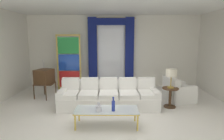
# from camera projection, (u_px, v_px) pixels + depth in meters

# --- Properties ---
(ground_plane) EXTENTS (16.00, 16.00, 0.00)m
(ground_plane) POSITION_uv_depth(u_px,v_px,m) (113.00, 112.00, 5.31)
(ground_plane) COLOR white
(wall_rear) EXTENTS (8.00, 0.12, 3.00)m
(wall_rear) POSITION_uv_depth(u_px,v_px,m) (113.00, 51.00, 8.07)
(wall_rear) COLOR white
(wall_rear) RESTS_ON ground
(ceiling_slab) EXTENTS (8.00, 7.60, 0.04)m
(ceiling_slab) POSITION_uv_depth(u_px,v_px,m) (113.00, 5.00, 5.59)
(ceiling_slab) COLOR white
(curtained_window) EXTENTS (2.00, 0.17, 2.70)m
(curtained_window) POSITION_uv_depth(u_px,v_px,m) (111.00, 46.00, 7.87)
(curtained_window) COLOR white
(curtained_window) RESTS_ON ground
(couch_white_long) EXTENTS (2.94, 0.99, 0.86)m
(couch_white_long) POSITION_uv_depth(u_px,v_px,m) (109.00, 97.00, 5.70)
(couch_white_long) COLOR white
(couch_white_long) RESTS_ON ground
(coffee_table) EXTENTS (1.48, 0.58, 0.41)m
(coffee_table) POSITION_uv_depth(u_px,v_px,m) (107.00, 110.00, 4.44)
(coffee_table) COLOR silver
(coffee_table) RESTS_ON ground
(bottle_blue_decanter) EXTENTS (0.14, 0.14, 0.23)m
(bottle_blue_decanter) POSITION_uv_depth(u_px,v_px,m) (99.00, 108.00, 4.28)
(bottle_blue_decanter) COLOR silver
(bottle_blue_decanter) RESTS_ON coffee_table
(bottle_crystal_tall) EXTENTS (0.08, 0.08, 0.34)m
(bottle_crystal_tall) POSITION_uv_depth(u_px,v_px,m) (113.00, 105.00, 4.30)
(bottle_crystal_tall) COLOR navy
(bottle_crystal_tall) RESTS_ON coffee_table
(vintage_tv) EXTENTS (0.66, 0.71, 1.35)m
(vintage_tv) POSITION_uv_depth(u_px,v_px,m) (44.00, 77.00, 6.50)
(vintage_tv) COLOR #472D19
(vintage_tv) RESTS_ON ground
(armchair_white) EXTENTS (0.98, 0.96, 0.80)m
(armchair_white) POSITION_uv_depth(u_px,v_px,m) (177.00, 93.00, 6.19)
(armchair_white) COLOR white
(armchair_white) RESTS_ON ground
(stained_glass_divider) EXTENTS (0.95, 0.05, 2.20)m
(stained_glass_divider) POSITION_uv_depth(u_px,v_px,m) (69.00, 64.00, 7.48)
(stained_glass_divider) COLOR gold
(stained_glass_divider) RESTS_ON ground
(peacock_figurine) EXTENTS (0.44, 0.60, 0.50)m
(peacock_figurine) POSITION_uv_depth(u_px,v_px,m) (76.00, 87.00, 7.20)
(peacock_figurine) COLOR beige
(peacock_figurine) RESTS_ON ground
(round_side_table) EXTENTS (0.48, 0.48, 0.59)m
(round_side_table) POSITION_uv_depth(u_px,v_px,m) (170.00, 96.00, 5.65)
(round_side_table) COLOR #472D19
(round_side_table) RESTS_ON ground
(table_lamp_brass) EXTENTS (0.32, 0.32, 0.57)m
(table_lamp_brass) POSITION_uv_depth(u_px,v_px,m) (171.00, 74.00, 5.53)
(table_lamp_brass) COLOR #B29338
(table_lamp_brass) RESTS_ON round_side_table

